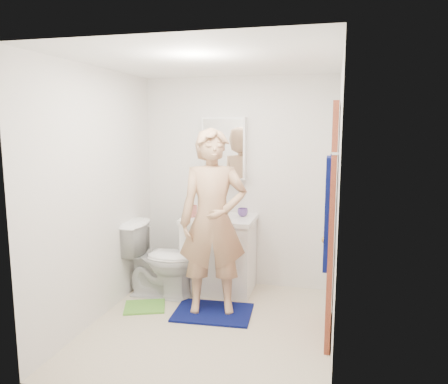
{
  "coord_description": "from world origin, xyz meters",
  "views": [
    {
      "loc": [
        1.06,
        -3.68,
        1.88
      ],
      "look_at": [
        0.07,
        0.25,
        1.24
      ],
      "focal_mm": 35.0,
      "sensor_mm": 36.0,
      "label": 1
    }
  ],
  "objects_px": {
    "toothbrush_cup": "(243,212)",
    "toilet": "(161,259)",
    "towel": "(327,213)",
    "man": "(213,222)",
    "soap_dispenser": "(192,208)",
    "vanity_cabinet": "(219,256)",
    "medicine_cabinet": "(224,148)"
  },
  "relations": [
    {
      "from": "medicine_cabinet",
      "to": "man",
      "type": "relative_size",
      "value": 0.39
    },
    {
      "from": "vanity_cabinet",
      "to": "medicine_cabinet",
      "type": "bearing_deg",
      "value": 90.0
    },
    {
      "from": "toilet",
      "to": "man",
      "type": "bearing_deg",
      "value": -110.92
    },
    {
      "from": "towel",
      "to": "soap_dispenser",
      "type": "height_order",
      "value": "towel"
    },
    {
      "from": "towel",
      "to": "soap_dispenser",
      "type": "relative_size",
      "value": 4.11
    },
    {
      "from": "toilet",
      "to": "vanity_cabinet",
      "type": "bearing_deg",
      "value": -60.12
    },
    {
      "from": "towel",
      "to": "toilet",
      "type": "bearing_deg",
      "value": 146.21
    },
    {
      "from": "vanity_cabinet",
      "to": "toothbrush_cup",
      "type": "distance_m",
      "value": 0.56
    },
    {
      "from": "medicine_cabinet",
      "to": "man",
      "type": "height_order",
      "value": "medicine_cabinet"
    },
    {
      "from": "medicine_cabinet",
      "to": "man",
      "type": "distance_m",
      "value": 1.05
    },
    {
      "from": "towel",
      "to": "toothbrush_cup",
      "type": "distance_m",
      "value": 1.87
    },
    {
      "from": "soap_dispenser",
      "to": "man",
      "type": "distance_m",
      "value": 0.65
    },
    {
      "from": "vanity_cabinet",
      "to": "towel",
      "type": "relative_size",
      "value": 1.0
    },
    {
      "from": "toilet",
      "to": "man",
      "type": "relative_size",
      "value": 0.45
    },
    {
      "from": "toilet",
      "to": "soap_dispenser",
      "type": "relative_size",
      "value": 4.22
    },
    {
      "from": "towel",
      "to": "man",
      "type": "bearing_deg",
      "value": 140.33
    },
    {
      "from": "toothbrush_cup",
      "to": "man",
      "type": "height_order",
      "value": "man"
    },
    {
      "from": "medicine_cabinet",
      "to": "toothbrush_cup",
      "type": "distance_m",
      "value": 0.76
    },
    {
      "from": "towel",
      "to": "toothbrush_cup",
      "type": "height_order",
      "value": "towel"
    },
    {
      "from": "vanity_cabinet",
      "to": "towel",
      "type": "distance_m",
      "value": 2.08
    },
    {
      "from": "soap_dispenser",
      "to": "toothbrush_cup",
      "type": "xyz_separation_m",
      "value": [
        0.55,
        0.16,
        -0.05
      ]
    },
    {
      "from": "toothbrush_cup",
      "to": "toilet",
      "type": "bearing_deg",
      "value": -153.45
    },
    {
      "from": "towel",
      "to": "man",
      "type": "distance_m",
      "value": 1.45
    },
    {
      "from": "soap_dispenser",
      "to": "toothbrush_cup",
      "type": "height_order",
      "value": "soap_dispenser"
    },
    {
      "from": "toilet",
      "to": "soap_dispenser",
      "type": "height_order",
      "value": "soap_dispenser"
    },
    {
      "from": "vanity_cabinet",
      "to": "medicine_cabinet",
      "type": "distance_m",
      "value": 1.22
    },
    {
      "from": "man",
      "to": "toilet",
      "type": "bearing_deg",
      "value": 142.83
    },
    {
      "from": "toilet",
      "to": "towel",
      "type": "bearing_deg",
      "value": -122.64
    },
    {
      "from": "towel",
      "to": "soap_dispenser",
      "type": "xyz_separation_m",
      "value": [
        -1.48,
        1.42,
        -0.3
      ]
    },
    {
      "from": "man",
      "to": "toothbrush_cup",
      "type": "bearing_deg",
      "value": 61.87
    },
    {
      "from": "toothbrush_cup",
      "to": "man",
      "type": "xyz_separation_m",
      "value": [
        -0.16,
        -0.68,
        0.03
      ]
    },
    {
      "from": "medicine_cabinet",
      "to": "man",
      "type": "xyz_separation_m",
      "value": [
        0.09,
        -0.81,
        -0.67
      ]
    }
  ]
}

